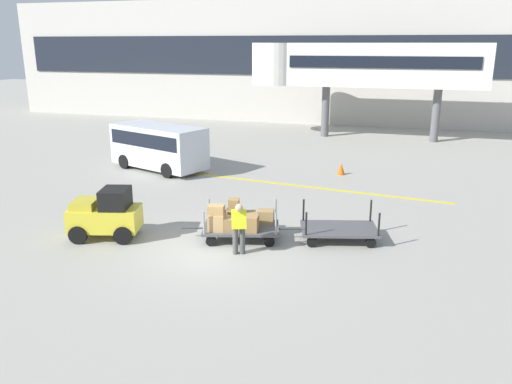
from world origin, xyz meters
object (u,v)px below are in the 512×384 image
at_px(shuttle_van, 158,144).
at_px(safety_cone_near, 341,169).
at_px(baggage_handler, 239,226).
at_px(baggage_cart_lead, 237,221).
at_px(baggage_cart_middle, 339,229).
at_px(baggage_tug, 106,215).

xyz_separation_m(shuttle_van, safety_cone_near, (8.46, 1.49, -0.96)).
distance_m(baggage_handler, shuttle_van, 11.13).
bearing_deg(safety_cone_near, shuttle_van, -170.00).
xyz_separation_m(baggage_cart_lead, baggage_handler, (0.45, -1.15, 0.29)).
relative_size(baggage_cart_lead, baggage_cart_middle, 1.00).
height_order(baggage_cart_lead, safety_cone_near, baggage_cart_lead).
bearing_deg(baggage_tug, baggage_handler, -1.27).
bearing_deg(safety_cone_near, baggage_tug, -120.21).
bearing_deg(baggage_cart_lead, shuttle_van, 130.69).
distance_m(shuttle_van, safety_cone_near, 8.65).
xyz_separation_m(baggage_cart_lead, shuttle_van, (-6.49, 7.55, 0.66)).
relative_size(shuttle_van, safety_cone_near, 9.38).
bearing_deg(safety_cone_near, baggage_cart_middle, -82.85).
height_order(shuttle_van, safety_cone_near, shuttle_van).
xyz_separation_m(baggage_tug, baggage_cart_lead, (3.90, 1.06, -0.18)).
bearing_deg(baggage_cart_middle, safety_cone_near, 97.15).
height_order(baggage_cart_lead, shuttle_van, shuttle_van).
bearing_deg(baggage_handler, baggage_tug, 178.73).
xyz_separation_m(baggage_tug, baggage_handler, (4.35, -0.10, 0.11)).
xyz_separation_m(baggage_handler, safety_cone_near, (1.53, 10.19, -0.59)).
bearing_deg(baggage_cart_lead, baggage_cart_middle, 14.96).
bearing_deg(baggage_cart_middle, shuttle_van, 144.63).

